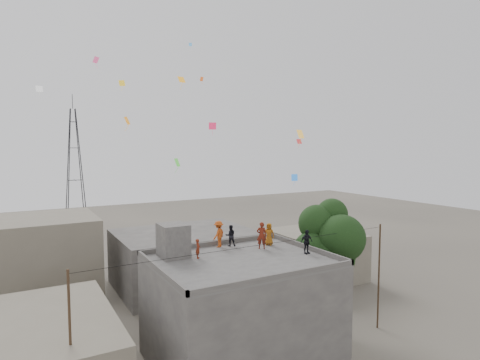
# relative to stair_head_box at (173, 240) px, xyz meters

# --- Properties ---
(ground) EXTENTS (140.00, 140.00, 0.00)m
(ground) POSITION_rel_stair_head_box_xyz_m (3.20, -2.60, -7.10)
(ground) COLOR #49443C
(ground) RESTS_ON ground
(main_building) EXTENTS (10.00, 8.00, 6.10)m
(main_building) POSITION_rel_stair_head_box_xyz_m (3.20, -2.60, -4.05)
(main_building) COLOR #474543
(main_building) RESTS_ON ground
(parapet) EXTENTS (10.00, 8.00, 0.30)m
(parapet) POSITION_rel_stair_head_box_xyz_m (3.20, -2.60, -0.85)
(parapet) COLOR #474543
(parapet) RESTS_ON main_building
(stair_head_box) EXTENTS (1.60, 1.80, 2.00)m
(stair_head_box) POSITION_rel_stair_head_box_xyz_m (0.00, 0.00, 0.00)
(stair_head_box) COLOR #474543
(stair_head_box) RESTS_ON main_building
(neighbor_west) EXTENTS (8.00, 10.00, 4.00)m
(neighbor_west) POSITION_rel_stair_head_box_xyz_m (-7.80, -0.60, -5.10)
(neighbor_west) COLOR #6B6354
(neighbor_west) RESTS_ON ground
(neighbor_north) EXTENTS (12.00, 9.00, 5.00)m
(neighbor_north) POSITION_rel_stair_head_box_xyz_m (5.20, 11.40, -4.60)
(neighbor_north) COLOR #474543
(neighbor_north) RESTS_ON ground
(neighbor_northwest) EXTENTS (9.00, 8.00, 7.00)m
(neighbor_northwest) POSITION_rel_stair_head_box_xyz_m (-6.80, 13.40, -3.60)
(neighbor_northwest) COLOR #6B6354
(neighbor_northwest) RESTS_ON ground
(neighbor_east) EXTENTS (7.00, 8.00, 4.40)m
(neighbor_east) POSITION_rel_stair_head_box_xyz_m (17.20, 7.40, -4.90)
(neighbor_east) COLOR #6B6354
(neighbor_east) RESTS_ON ground
(tree) EXTENTS (4.90, 4.60, 9.10)m
(tree) POSITION_rel_stair_head_box_xyz_m (10.57, -2.00, -1.00)
(tree) COLOR black
(tree) RESTS_ON ground
(utility_line) EXTENTS (20.12, 0.62, 7.40)m
(utility_line) POSITION_rel_stair_head_box_xyz_m (3.70, -3.85, -3.27)
(utility_line) COLOR black
(utility_line) RESTS_ON ground
(transmission_tower) EXTENTS (2.97, 2.97, 20.01)m
(transmission_tower) POSITION_rel_stair_head_box_xyz_m (-0.80, 37.40, 1.97)
(transmission_tower) COLOR black
(transmission_tower) RESTS_ON ground
(person_red_adult) EXTENTS (0.76, 0.69, 1.75)m
(person_red_adult) POSITION_rel_stair_head_box_xyz_m (5.67, -0.97, -0.12)
(person_red_adult) COLOR #621C0F
(person_red_adult) RESTS_ON main_building
(person_orange_child) EXTENTS (0.84, 0.86, 1.49)m
(person_orange_child) POSITION_rel_stair_head_box_xyz_m (6.64, -0.39, -0.26)
(person_orange_child) COLOR #9A5511
(person_orange_child) RESTS_ON main_building
(person_dark_child) EXTENTS (0.82, 0.72, 1.41)m
(person_dark_child) POSITION_rel_stair_head_box_xyz_m (4.26, 0.67, -0.30)
(person_dark_child) COLOR black
(person_dark_child) RESTS_ON main_building
(person_dark_adult) EXTENTS (0.89, 0.39, 1.50)m
(person_dark_adult) POSITION_rel_stair_head_box_xyz_m (7.43, -3.39, -0.25)
(person_dark_adult) COLOR black
(person_dark_adult) RESTS_ON main_building
(person_orange_adult) EXTENTS (1.29, 1.16, 1.74)m
(person_orange_adult) POSITION_rel_stair_head_box_xyz_m (3.44, 0.80, -0.13)
(person_orange_adult) COLOR #B34514
(person_orange_adult) RESTS_ON main_building
(person_red_child) EXTENTS (0.44, 0.50, 1.16)m
(person_red_child) POSITION_rel_stair_head_box_xyz_m (1.17, -1.02, -0.42)
(person_red_child) COLOR maroon
(person_red_child) RESTS_ON main_building
(kites) EXTENTS (20.98, 19.12, 12.89)m
(kites) POSITION_rel_stair_head_box_xyz_m (3.37, 4.10, 7.91)
(kites) COLOR orange
(kites) RESTS_ON ground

